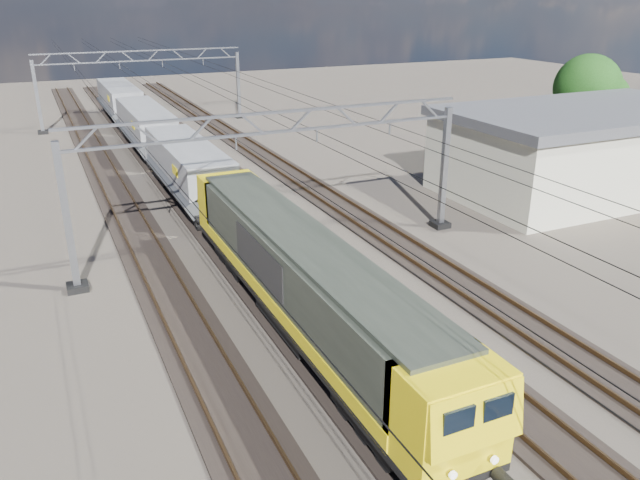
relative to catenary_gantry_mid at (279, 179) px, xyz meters
name	(u,v)px	position (x,y,z in m)	size (l,w,h in m)	color
ground	(313,287)	(0.00, -4.00, -3.91)	(160.00, 160.00, 0.00)	#2C2821
track_outer_west	(178,312)	(-6.00, -4.00, -3.83)	(2.60, 140.00, 0.30)	black
track_loco	(271,294)	(-2.00, -4.00, -3.83)	(2.60, 140.00, 0.30)	black
track_inner_east	(354,277)	(2.00, -4.00, -3.83)	(2.60, 140.00, 0.30)	black
track_outer_east	(427,263)	(6.00, -4.00, -3.83)	(2.60, 140.00, 0.30)	black
catenary_gantry_mid	(279,179)	(0.00, 0.00, 0.00)	(19.90, 0.90, 7.11)	gray
catenary_gantry_far	(143,85)	(0.00, 36.00, 0.00)	(19.90, 0.90, 7.11)	gray
overhead_wires	(250,125)	(0.00, 4.00, 1.84)	(12.03, 140.00, 0.53)	black
locomotive	(302,277)	(-2.00, -7.48, -1.58)	(2.76, 21.10, 3.62)	black
hopper_wagon_lead	(188,167)	(-2.00, 10.21, -1.67)	(3.38, 13.00, 3.25)	black
hopper_wagon_mid	(146,125)	(-2.00, 24.41, -1.67)	(3.38, 13.00, 3.25)	black
hopper_wagon_third	(120,100)	(-2.00, 38.61, -1.67)	(3.38, 13.00, 3.25)	black
industrial_shed	(586,149)	(22.00, 2.00, -1.18)	(18.60, 10.60, 5.40)	beige
tree_far	(592,90)	(30.32, 9.79, 1.05)	(5.64, 5.24, 7.77)	#322516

